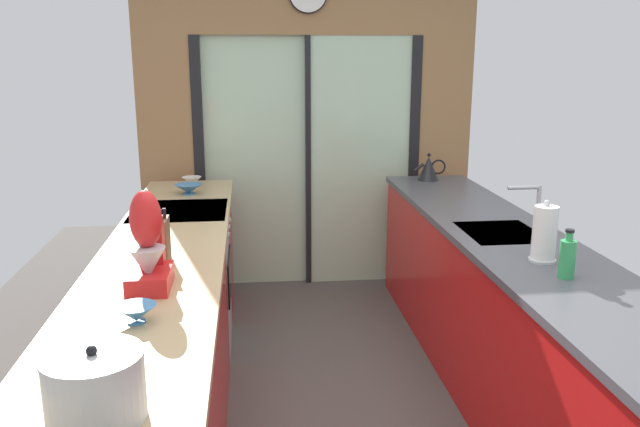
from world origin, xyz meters
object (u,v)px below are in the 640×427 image
Objects in this scene: mixing_bowl_far at (192,181)px; stand_mixer at (148,251)px; oven_range at (183,281)px; knife_block at (160,240)px; stock_pot at (95,387)px; mixing_bowl_mid at (189,189)px; mixing_bowl_near at (136,313)px; paper_towel_roll at (544,234)px; soap_bottle_far at (567,258)px; kettle at (429,168)px.

stand_mixer is (0.00, -2.10, 0.12)m from mixing_bowl_far.
oven_range is 3.19× the size of knife_block.
stock_pot reaches higher than oven_range.
mixing_bowl_near is at bearing -90.00° from mixing_bowl_mid.
paper_towel_roll reaches higher than mixing_bowl_near.
paper_towel_roll reaches higher than soap_bottle_far.
mixing_bowl_mid is 2.44m from paper_towel_roll.
oven_range is at bearing 141.37° from soap_bottle_far.
stand_mixer reaches higher than oven_range.
mixing_bowl_far is 0.53× the size of stock_pot.
stand_mixer is 1.78m from soap_bottle_far.
mixing_bowl_far is 3.09m from stock_pot.
oven_range is at bearing 91.02° from knife_block.
kettle is (1.78, 3.13, -0.00)m from stock_pot.
paper_towel_roll is (1.78, -1.67, 0.09)m from mixing_bowl_mid.
mixing_bowl_mid is 2.82m from stock_pot.
mixing_bowl_mid is at bearing 90.00° from knife_block.
soap_bottle_far is (1.78, -0.41, -0.02)m from knife_block.
soap_bottle_far is at bearing -90.00° from paper_towel_roll.
paper_towel_roll is (-0.00, -1.98, 0.04)m from kettle.
mixing_bowl_mid is (0.02, 0.46, 0.50)m from oven_range.
stand_mixer is at bearing -174.80° from paper_towel_roll.
knife_block is at bearing 90.02° from stand_mixer.
mixing_bowl_far reaches higher than oven_range.
oven_range is 4.22× the size of soap_bottle_far.
mixing_bowl_far is at bearing 90.00° from knife_block.
kettle is (1.78, 2.50, 0.06)m from mixing_bowl_near.
mixing_bowl_far is at bearing -178.62° from kettle.
soap_bottle_far is at bearing 9.21° from mixing_bowl_near.
mixing_bowl_near is 0.64m from stock_pot.
oven_range is 3.12× the size of paper_towel_roll.
knife_block is at bearing -134.71° from kettle.
soap_bottle_far is at bearing -2.19° from stand_mixer.
soap_bottle_far reaches higher than mixing_bowl_far.
mixing_bowl_near is at bearing -89.39° from oven_range.
knife_block reaches higher than mixing_bowl_far.
kettle reaches higher than mixing_bowl_far.
kettle is at bearing 45.29° from knife_block.
mixing_bowl_near is at bearing -90.00° from mixing_bowl_far.
mixing_bowl_near is at bearing -125.49° from kettle.
mixing_bowl_far is (0.00, 2.46, 0.00)m from mixing_bowl_near.
oven_range is 1.51m from stand_mixer.
knife_block is 1.79m from paper_towel_roll.
soap_bottle_far is at bearing 27.38° from stock_pot.
knife_block is 1.33m from stock_pot.
soap_bottle_far reaches higher than stock_pot.
soap_bottle_far reaches higher than mixing_bowl_near.
mixing_bowl_far is at bearing 129.39° from soap_bottle_far.
soap_bottle_far is at bearing -12.98° from knife_block.
mixing_bowl_mid is at bearing 90.00° from mixing_bowl_near.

